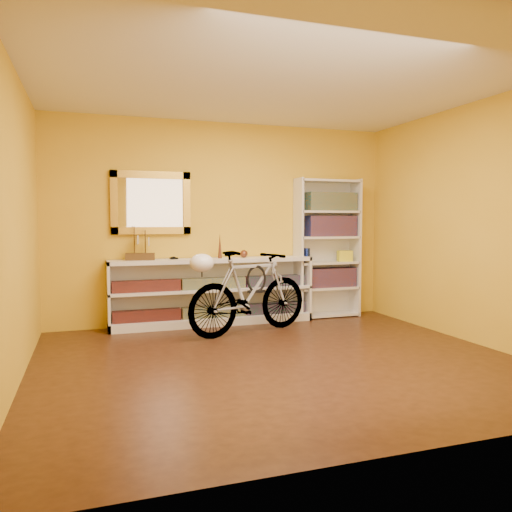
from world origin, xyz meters
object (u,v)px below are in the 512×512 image
object	(u,v)px
console_unit	(213,292)
bookcase	(327,248)
bicycle	(250,292)
helmet	(202,263)

from	to	relation	value
console_unit	bookcase	xyz separation A→B (m)	(1.62, 0.03, 0.52)
bookcase	bicycle	bearing A→B (deg)	-154.09
bicycle	helmet	bearing A→B (deg)	90.00
bicycle	helmet	world-z (taller)	bicycle
console_unit	bicycle	distance (m)	0.69
console_unit	bookcase	world-z (taller)	bookcase
bookcase	console_unit	bearing A→B (deg)	-179.12
console_unit	helmet	size ratio (longest dim) A/B	9.66
bookcase	helmet	distance (m)	2.12
bicycle	helmet	distance (m)	0.74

